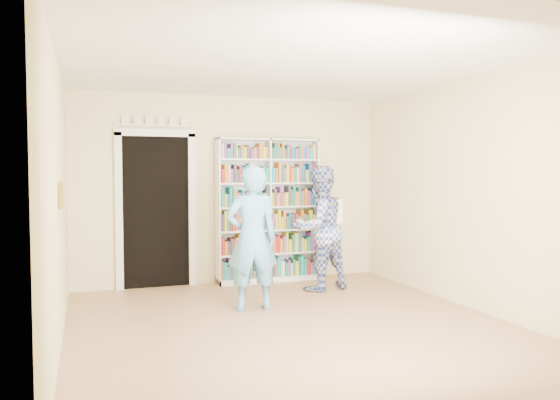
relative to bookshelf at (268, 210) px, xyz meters
name	(u,v)px	position (x,y,z in m)	size (l,w,h in m)	color
floor	(294,327)	(-0.49, -2.34, -1.06)	(5.00, 5.00, 0.00)	#A97751
ceiling	(294,65)	(-0.49, -2.34, 1.64)	(5.00, 5.00, 0.00)	white
wall_back	(232,190)	(-0.49, 0.16, 0.29)	(4.50, 4.50, 0.00)	beige
wall_left	(58,201)	(-2.74, -2.34, 0.29)	(5.00, 5.00, 0.00)	beige
wall_right	(474,194)	(1.76, -2.34, 0.29)	(5.00, 5.00, 0.00)	beige
bookshelf	(268,210)	(0.00, 0.00, 0.00)	(1.52, 0.29, 2.09)	white
doorway	(156,203)	(-1.59, 0.13, 0.12)	(1.10, 0.08, 2.43)	black
wall_art	(61,195)	(-2.72, -2.14, 0.34)	(0.03, 0.25, 0.25)	brown
man_blue	(252,238)	(-0.69, -1.51, -0.22)	(0.61, 0.40, 1.68)	#68AEE8
man_plaid	(319,228)	(0.48, -0.78, -0.21)	(0.82, 0.64, 1.69)	#33469C
paper_sheet	(336,212)	(0.64, -0.96, 0.02)	(0.23, 0.01, 0.32)	white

